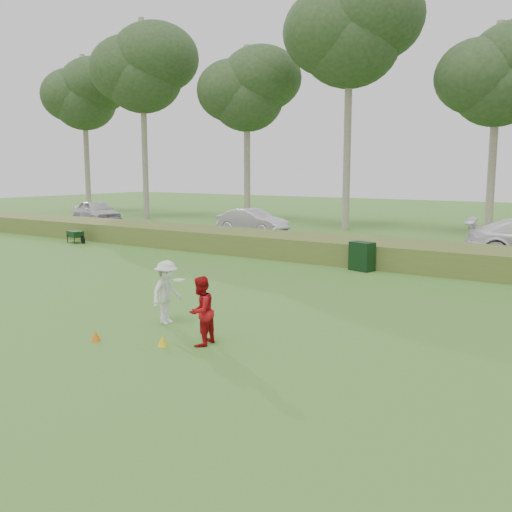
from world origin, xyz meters
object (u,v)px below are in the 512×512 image
Objects in this scene: cone_yellow at (163,341)px; car_left at (96,212)px; utility_cabinet at (362,256)px; car_mid at (252,221)px; player_white at (167,292)px; player_red at (201,311)px; cone_orange at (96,336)px.

cone_yellow is 28.35m from car_left.
utility_cabinet is 23.12m from car_left.
car_mid reaches higher than utility_cabinet.
player_white is 6.40× the size of cone_yellow.
car_mid is at bearing -155.92° from player_red.
player_red is at bearing -121.57° from player_white.
car_mid is (-10.61, 17.76, 0.02)m from player_red.
cone_yellow is at bearing -56.63° from player_red.
car_left reaches higher than utility_cabinet.
cone_orange is 0.05× the size of car_mid.
cone_yellow is (-0.62, -0.52, -0.62)m from player_red.
cone_yellow is at bearing -74.33° from utility_cabinet.
car_mid is (-8.83, 16.86, -0.01)m from player_white.
utility_cabinet is (-0.75, 10.30, -0.21)m from player_red.
player_red is at bearing -143.76° from car_mid.
cone_yellow is at bearing 19.36° from cone_orange.
player_white is 2.07m from cone_orange.
car_left is (-22.11, 6.75, 0.33)m from utility_cabinet.
car_left is at bearing 98.71° from car_mid.
cone_orange is 0.22× the size of utility_cabinet.
car_left is (-21.08, 16.15, 0.09)m from player_white.
player_red is 2.42m from cone_orange.
player_white reaches higher than utility_cabinet.
car_mid is at bearing 114.38° from cone_orange.
utility_cabinet is at bearing -88.91° from car_left.
car_mid is at bearing 118.66° from cone_yellow.
player_red is at bearing 40.15° from cone_yellow.
car_left is at bearing 138.95° from cone_orange.
player_white reaches higher than cone_orange.
cone_orange is at bearing -112.99° from car_left.
player_red is 28.51m from car_left.
car_left is at bearing 47.80° from player_white.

